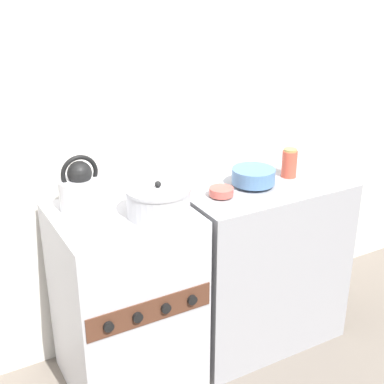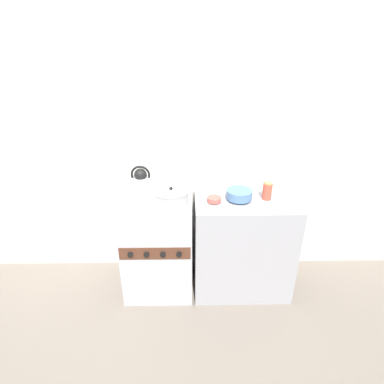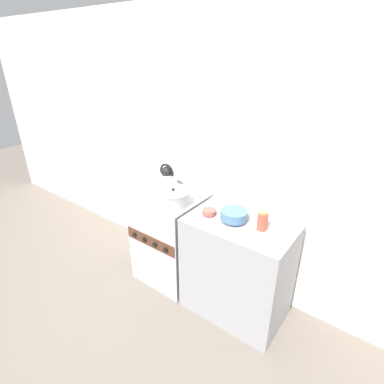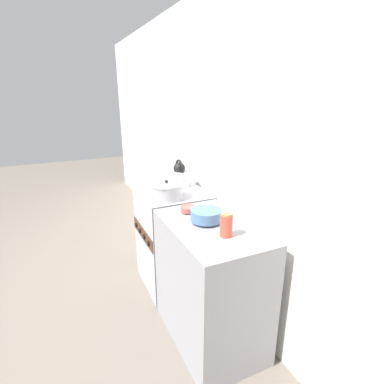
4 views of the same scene
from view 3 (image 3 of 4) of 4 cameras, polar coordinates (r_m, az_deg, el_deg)
name	(u,v)px [view 3 (image 3 of 4)]	position (r m, az deg, el deg)	size (l,w,h in m)	color
ground_plane	(154,289)	(3.10, -7.28, -17.81)	(12.00, 12.00, 0.00)	#70665B
wall_back	(192,150)	(2.87, 0.06, 7.96)	(7.00, 0.06, 2.50)	silver
stove	(171,237)	(2.97, -4.04, -8.59)	(0.59, 0.58, 0.90)	#B2B2B7
counter	(237,268)	(2.63, 8.59, -14.15)	(0.84, 0.53, 0.90)	#99999E
kettle	(167,179)	(2.87, -4.76, 2.49)	(0.24, 0.19, 0.25)	silver
cooking_pot	(173,198)	(2.57, -3.57, -1.06)	(0.28, 0.28, 0.16)	#B2B2B7
enamel_bowl	(234,215)	(2.36, 8.00, -4.34)	(0.21, 0.21, 0.09)	#4C729E
small_ceramic_bowl	(209,212)	(2.43, 3.27, -3.78)	(0.11, 0.11, 0.04)	#B75147
storage_jar	(263,221)	(2.28, 13.28, -5.37)	(0.08, 0.08, 0.15)	#CC4C38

